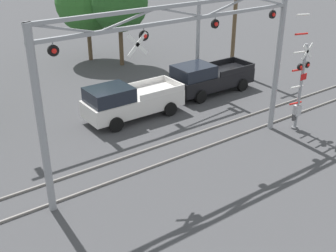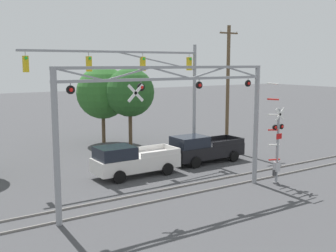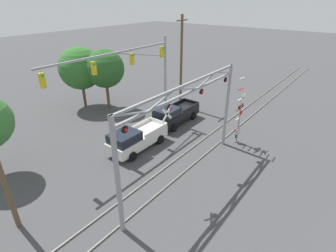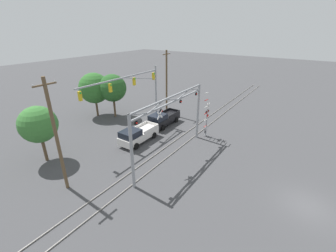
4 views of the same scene
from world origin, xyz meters
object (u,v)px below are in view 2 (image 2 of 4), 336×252
traffic_signal_span (156,80)px  pickup_truck_following (203,149)px  crossing_gantry (171,113)px  crossing_signal_mast (277,146)px  background_tree_far_left_verge (103,93)px  pickup_truck_lead (132,160)px  background_tree_far_right_verge (130,93)px  utility_pole_right (228,87)px

traffic_signal_span → pickup_truck_following: bearing=-20.9°
crossing_gantry → crossing_signal_mast: bearing=-6.7°
crossing_gantry → background_tree_far_left_verge: 17.40m
traffic_signal_span → pickup_truck_lead: bearing=-149.3°
pickup_truck_lead → background_tree_far_right_verge: size_ratio=0.83×
background_tree_far_right_verge → utility_pole_right: bearing=-47.4°
crossing_signal_mast → pickup_truck_lead: size_ratio=1.09×
crossing_signal_mast → background_tree_far_right_verge: background_tree_far_right_verge is taller
crossing_gantry → utility_pole_right: size_ratio=1.22×
crossing_signal_mast → utility_pole_right: bearing=65.9°
crossing_gantry → pickup_truck_following: (6.72, 5.87, -3.61)m
background_tree_far_left_verge → background_tree_far_right_verge: background_tree_far_left_verge is taller
crossing_gantry → crossing_signal_mast: (6.95, -0.82, -2.35)m
pickup_truck_following → background_tree_far_left_verge: background_tree_far_left_verge is taller
pickup_truck_lead → pickup_truck_following: 6.09m
traffic_signal_span → crossing_signal_mast: bearing=-66.3°
traffic_signal_span → pickup_truck_lead: 5.97m
crossing_gantry → pickup_truck_lead: 6.55m
pickup_truck_following → utility_pole_right: (4.25, 2.27, 4.18)m
pickup_truck_lead → background_tree_far_right_verge: 10.65m
pickup_truck_lead → background_tree_far_left_verge: bearing=73.7°
pickup_truck_following → utility_pole_right: bearing=28.1°
traffic_signal_span → pickup_truck_lead: (-2.83, -1.68, -4.98)m
traffic_signal_span → background_tree_far_right_verge: size_ratio=1.88×
utility_pole_right → pickup_truck_lead: bearing=-165.3°
crossing_signal_mast → crossing_gantry: bearing=173.3°
pickup_truck_lead → background_tree_far_right_verge: bearing=62.1°
crossing_signal_mast → pickup_truck_lead: (-6.31, 6.25, -1.26)m
utility_pole_right → pickup_truck_following: bearing=-151.9°
traffic_signal_span → background_tree_far_left_verge: size_ratio=1.84×
crossing_signal_mast → traffic_signal_span: traffic_signal_span is taller
pickup_truck_following → background_tree_far_right_verge: 9.26m
crossing_signal_mast → background_tree_far_left_verge: background_tree_far_left_verge is taller
crossing_gantry → crossing_signal_mast: 7.38m
crossing_gantry → background_tree_far_left_verge: (4.01, 16.93, -0.10)m
background_tree_far_left_verge → crossing_gantry: bearing=-103.3°
crossing_gantry → utility_pole_right: utility_pole_right is taller
pickup_truck_following → crossing_gantry: bearing=-138.9°
pickup_truck_lead → utility_pole_right: size_ratio=0.55×
traffic_signal_span → background_tree_far_left_verge: bearing=86.9°
pickup_truck_lead → pickup_truck_following: size_ratio=0.99×
crossing_signal_mast → background_tree_far_left_verge: 18.14m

